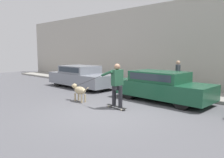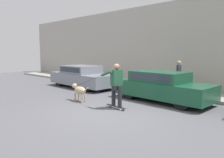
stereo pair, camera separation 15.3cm
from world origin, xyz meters
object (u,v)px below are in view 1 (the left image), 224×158
Objects in this scene: fire_hydrant at (126,84)px; parked_car_0 at (81,77)px; parked_car_1 at (162,86)px; skateboarder at (117,83)px; pedestrian_with_bag at (178,75)px; dog at (79,90)px.

parked_car_0 is at bearing -164.45° from fire_hydrant.
skateboarder reaches higher than parked_car_1.
parked_car_0 is 5.49m from pedestrian_with_bag.
dog is at bearing -133.30° from parked_car_1.
fire_hydrant is (-2.47, -0.94, -0.59)m from pedestrian_with_bag.
parked_car_0 is 6.12× the size of fire_hydrant.
parked_car_1 is 1.52× the size of skateboarder.
skateboarder is 3.69m from fire_hydrant.
skateboarder is 3.78× the size of fire_hydrant.
dog is at bearing -39.04° from parked_car_0.
pedestrian_with_bag is at bearing -116.72° from dog.
dog is (2.85, -2.44, -0.15)m from parked_car_0.
parked_car_1 is (5.33, 0.00, 0.01)m from parked_car_0.
pedestrian_with_bag is (-0.12, 1.70, 0.34)m from parked_car_1.
skateboarder is at bearing -171.67° from dog.
pedestrian_with_bag reaches higher than dog.
fire_hydrant is at bearing 172.70° from pedestrian_with_bag.
skateboarder is (4.80, -2.25, 0.32)m from parked_car_0.
parked_car_1 is at bearing -97.85° from skateboarder.
skateboarder is 1.79× the size of pedestrian_with_bag.
pedestrian_with_bag is 2.12× the size of fire_hydrant.
pedestrian_with_bag reaches higher than skateboarder.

